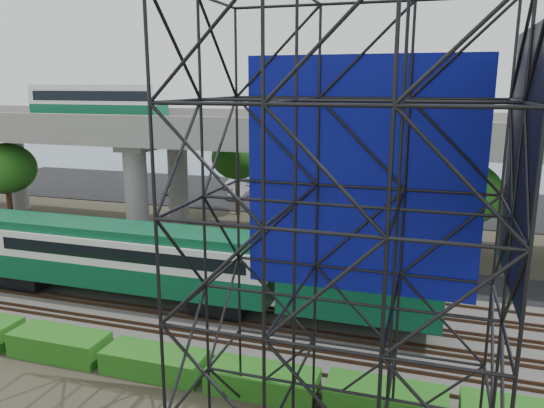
% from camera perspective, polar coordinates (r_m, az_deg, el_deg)
% --- Properties ---
extents(ground, '(140.00, 140.00, 0.00)m').
position_cam_1_polar(ground, '(28.87, -9.88, -12.98)').
color(ground, '#474233').
rests_on(ground, ground).
extents(ballast_bed, '(90.00, 12.00, 0.20)m').
position_cam_1_polar(ballast_bed, '(30.44, -8.14, -11.30)').
color(ballast_bed, slate).
rests_on(ballast_bed, ground).
extents(service_road, '(90.00, 5.00, 0.08)m').
position_cam_1_polar(service_road, '(37.75, -2.55, -6.43)').
color(service_road, black).
rests_on(service_road, ground).
extents(parking_lot, '(90.00, 18.00, 0.08)m').
position_cam_1_polar(parking_lot, '(59.57, 5.20, 0.71)').
color(parking_lot, black).
rests_on(parking_lot, ground).
extents(harbor_water, '(140.00, 40.00, 0.03)m').
position_cam_1_polar(harbor_water, '(80.87, 8.57, 3.81)').
color(harbor_water, '#455B72').
rests_on(harbor_water, ground).
extents(rail_tracks, '(90.00, 9.52, 0.16)m').
position_cam_1_polar(rail_tracks, '(30.37, -8.15, -10.99)').
color(rail_tracks, '#472D1E').
rests_on(rail_tracks, ballast_bed).
extents(commuter_train, '(29.30, 3.06, 4.30)m').
position_cam_1_polar(commuter_train, '(30.72, -13.11, -5.72)').
color(commuter_train, black).
rests_on(commuter_train, rail_tracks).
extents(overpass, '(80.00, 12.00, 12.40)m').
position_cam_1_polar(overpass, '(41.42, -1.52, 6.91)').
color(overpass, '#9E9B93').
rests_on(overpass, ground).
extents(scaffold_tower, '(9.36, 6.36, 15.00)m').
position_cam_1_polar(scaffold_tower, '(15.97, 7.73, -5.53)').
color(scaffold_tower, black).
rests_on(scaffold_tower, ground).
extents(hedge_strip, '(34.60, 1.80, 1.20)m').
position_cam_1_polar(hedge_strip, '(24.84, -12.49, -16.16)').
color(hedge_strip, '#175A14').
rests_on(hedge_strip, ground).
extents(trees, '(40.94, 16.94, 7.69)m').
position_cam_1_polar(trees, '(43.19, -5.88, 3.55)').
color(trees, '#382314').
rests_on(trees, ground).
extents(suv, '(5.61, 3.61, 1.44)m').
position_cam_1_polar(suv, '(39.43, -6.71, -4.50)').
color(suv, black).
rests_on(suv, service_road).
extents(parked_cars, '(36.34, 9.53, 1.28)m').
position_cam_1_polar(parked_cars, '(58.80, 6.10, 1.17)').
color(parked_cars, silver).
rests_on(parked_cars, parking_lot).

